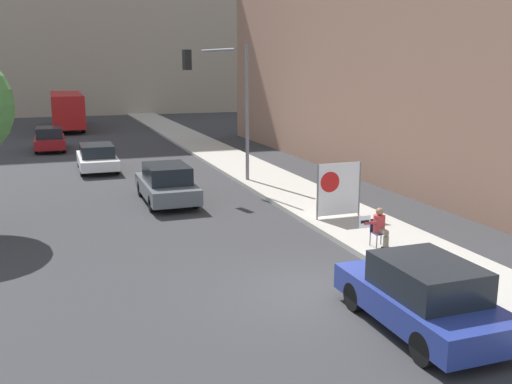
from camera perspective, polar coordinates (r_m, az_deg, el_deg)
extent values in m
plane|color=#303033|center=(13.96, 6.61, -10.16)|extent=(160.00, 160.00, 0.00)
cube|color=#A8A399|center=(28.66, 0.11, 1.86)|extent=(3.06, 90.00, 0.17)
cylinder|color=#474C56|center=(16.90, 11.98, -4.95)|extent=(0.03, 0.03, 0.41)
cylinder|color=#474C56|center=(17.09, 13.05, -4.81)|extent=(0.03, 0.03, 0.41)
cylinder|color=#474C56|center=(17.20, 11.34, -4.61)|extent=(0.03, 0.03, 0.41)
cylinder|color=#474C56|center=(17.39, 12.39, -4.48)|extent=(0.03, 0.03, 0.41)
cube|color=navy|center=(17.08, 12.22, -4.02)|extent=(0.40, 0.40, 0.02)
cube|color=navy|center=(17.18, 11.92, -3.22)|extent=(0.40, 0.02, 0.38)
cylinder|color=#756651|center=(16.93, 12.52, -3.84)|extent=(0.18, 0.42, 0.18)
cylinder|color=#756651|center=(16.85, 12.85, -5.05)|extent=(0.16, 0.16, 0.41)
cube|color=black|center=(16.84, 12.93, -5.61)|extent=(0.20, 0.28, 0.10)
cylinder|color=#B23333|center=(17.03, 12.21, -3.12)|extent=(0.34, 0.34, 0.52)
sphere|color=#936B4C|center=(16.94, 12.27, -1.92)|extent=(0.22, 0.22, 0.22)
cylinder|color=#B23333|center=(16.78, 11.41, -3.04)|extent=(0.45, 0.09, 0.09)
cube|color=white|center=(16.67, 10.82, -2.93)|extent=(0.36, 0.02, 0.36)
cube|color=black|center=(16.66, 10.84, -2.94)|extent=(0.27, 0.01, 0.09)
cylinder|color=slate|center=(19.63, 6.18, -0.02)|extent=(0.06, 0.06, 1.94)
cylinder|color=slate|center=(20.37, 10.30, 0.31)|extent=(0.06, 0.06, 1.94)
cube|color=white|center=(19.98, 8.28, 0.29)|extent=(1.63, 0.02, 1.84)
cylinder|color=red|center=(19.74, 7.42, 0.99)|extent=(0.72, 0.01, 0.72)
cylinder|color=slate|center=(26.32, -0.88, 7.88)|extent=(0.16, 0.16, 6.17)
cylinder|color=slate|center=(25.51, -3.84, 13.97)|extent=(0.75, 2.92, 0.11)
cube|color=black|center=(24.83, -6.92, 12.98)|extent=(0.36, 0.36, 0.84)
sphere|color=green|center=(24.83, -6.91, 12.34)|extent=(0.18, 0.18, 0.18)
cube|color=navy|center=(12.47, 16.13, -10.64)|extent=(1.87, 4.12, 0.58)
cube|color=black|center=(12.12, 16.77, -8.18)|extent=(1.60, 2.14, 0.67)
cylinder|color=black|center=(13.13, 9.81, -10.26)|extent=(0.22, 0.64, 0.64)
cylinder|color=black|center=(13.96, 15.79, -9.14)|extent=(0.22, 0.64, 0.64)
cylinder|color=black|center=(11.19, 16.42, -14.79)|extent=(0.22, 0.64, 0.64)
cylinder|color=black|center=(12.16, 22.89, -13.01)|extent=(0.22, 0.64, 0.64)
cube|color=#565B60|center=(23.19, -8.94, 0.39)|extent=(1.87, 4.57, 0.59)
cube|color=black|center=(22.89, -8.90, 1.86)|extent=(1.61, 2.38, 0.68)
cylinder|color=black|center=(24.48, -11.44, 0.34)|extent=(0.22, 0.64, 0.64)
cylinder|color=black|center=(24.76, -7.66, 0.61)|extent=(0.22, 0.64, 0.64)
cylinder|color=black|center=(21.74, -10.35, -1.13)|extent=(0.22, 0.64, 0.64)
cylinder|color=black|center=(22.05, -6.11, -0.81)|extent=(0.22, 0.64, 0.64)
cube|color=white|center=(31.11, -15.59, 3.06)|extent=(1.90, 4.59, 0.51)
cube|color=black|center=(30.85, -15.62, 4.04)|extent=(1.63, 2.39, 0.61)
cylinder|color=black|center=(32.50, -17.23, 2.98)|extent=(0.22, 0.64, 0.64)
cylinder|color=black|center=(32.61, -14.29, 3.18)|extent=(0.22, 0.64, 0.64)
cylinder|color=black|center=(29.70, -16.97, 2.15)|extent=(0.22, 0.64, 0.64)
cylinder|color=black|center=(29.81, -13.75, 2.37)|extent=(0.22, 0.64, 0.64)
cube|color=maroon|center=(39.57, -19.92, 4.75)|extent=(1.85, 4.68, 0.58)
cube|color=black|center=(39.31, -19.98, 5.62)|extent=(1.59, 2.43, 0.67)
cylinder|color=black|center=(41.05, -21.03, 4.58)|extent=(0.22, 0.64, 0.64)
cylinder|color=black|center=(41.04, -18.76, 4.74)|extent=(0.22, 0.64, 0.64)
cylinder|color=black|center=(38.18, -21.11, 4.04)|extent=(0.22, 0.64, 0.64)
cylinder|color=black|center=(38.16, -18.66, 4.21)|extent=(0.22, 0.64, 0.64)
cube|color=red|center=(52.72, -18.39, 7.91)|extent=(2.51, 11.13, 2.64)
cube|color=black|center=(52.71, -18.40, 8.07)|extent=(2.53, 10.57, 0.86)
cylinder|color=black|center=(56.24, -19.53, 6.80)|extent=(0.30, 1.04, 1.04)
cylinder|color=black|center=(56.29, -17.28, 6.96)|extent=(0.30, 1.04, 1.04)
cylinder|color=black|center=(49.37, -19.46, 6.12)|extent=(0.30, 1.04, 1.04)
cylinder|color=black|center=(49.42, -16.90, 6.30)|extent=(0.30, 1.04, 1.04)
cube|color=white|center=(23.77, -7.68, 0.51)|extent=(0.24, 0.92, 0.32)
cylinder|color=black|center=(23.65, -7.68, 1.36)|extent=(0.28, 0.28, 0.59)
sphere|color=black|center=(23.60, -7.70, 2.10)|extent=(0.24, 0.24, 0.24)
cylinder|color=black|center=(24.55, -8.05, 0.45)|extent=(0.10, 0.60, 0.60)
cylinder|color=black|center=(23.08, -7.27, -0.29)|extent=(0.10, 0.60, 0.60)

